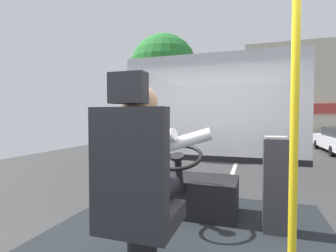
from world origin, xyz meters
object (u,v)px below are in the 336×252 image
Objects in this scene: bus_driver at (143,161)px; steering_console at (187,193)px; driver_seat at (136,197)px; handrail_pole at (294,142)px; fare_box at (275,184)px; parked_car_red at (321,132)px.

bus_driver is 0.77× the size of steering_console.
driver_seat is 0.71× the size of handrail_pole.
parked_car_red is (4.25, 17.03, -0.47)m from fare_box.
handrail_pole is 18.61m from parked_car_red.
steering_console is at bearing 167.18° from fare_box.
steering_console is 0.95m from fare_box.
parked_car_red is (4.25, 18.09, -0.97)m from handrail_pole.
steering_console is (0.00, 1.32, -0.36)m from driver_seat.
bus_driver is 0.92m from handrail_pole.
handrail_pole is (0.90, -1.26, 0.73)m from steering_console.
fare_box reaches higher than steering_console.
driver_seat is 1.49× the size of fare_box.
steering_console is 0.58× the size of handrail_pole.
fare_box is at bearing 90.07° from handrail_pole.
handrail_pole reaches higher than fare_box.
fare_box is (0.90, 1.01, -0.34)m from bus_driver.
driver_seat reaches higher than parked_car_red.
steering_console reaches higher than parked_car_red.
fare_box is (0.90, -0.20, 0.23)m from steering_console.
parked_car_red is (5.15, 18.15, -0.60)m from driver_seat.
parked_car_red is (5.15, 18.05, -0.81)m from bus_driver.
parked_car_red is at bearing 76.78° from handrail_pole.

